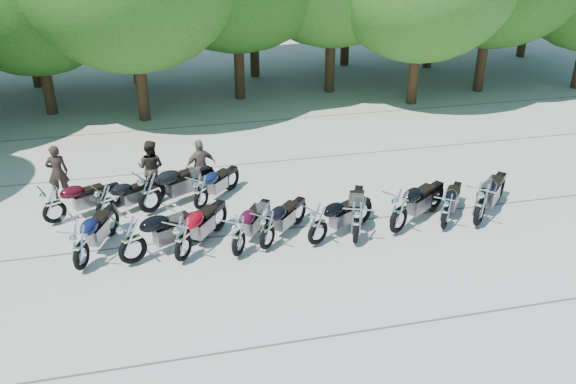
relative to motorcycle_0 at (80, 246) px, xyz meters
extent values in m
plane|color=#A59E95|center=(5.23, -0.64, -0.68)|extent=(90.00, 90.00, 0.00)
cylinder|color=#3A2614|center=(-2.03, 12.20, 0.98)|extent=(0.44, 0.44, 3.31)
cylinder|color=#3A2614|center=(1.66, 10.60, 1.29)|extent=(0.44, 0.44, 3.93)
cylinder|color=#3A2614|center=(5.76, 12.45, 1.39)|extent=(0.44, 0.44, 4.13)
cylinder|color=#3A2614|center=(9.84, 12.56, 1.37)|extent=(0.44, 0.44, 4.09)
cylinder|color=#3A2614|center=(12.78, 10.18, 1.13)|extent=(0.44, 0.44, 3.62)
cylinder|color=#3A2614|center=(16.43, 11.14, 1.31)|extent=(0.44, 0.44, 3.98)
cylinder|color=#3A2614|center=(-3.06, 16.33, 1.08)|extent=(0.44, 0.44, 3.52)
cylinder|color=#3A2614|center=(1.47, 15.79, 1.03)|extent=(0.44, 0.44, 3.42)
cylinder|color=#3A2614|center=(7.03, 15.83, 1.10)|extent=(0.44, 0.44, 3.56)
cylinder|color=#3A2614|center=(11.92, 16.83, 1.20)|extent=(0.44, 0.44, 3.76)
cylinder|color=#3A2614|center=(15.91, 15.45, 1.14)|extent=(0.44, 0.44, 3.63)
cylinder|color=#3A2614|center=(21.84, 16.38, 1.51)|extent=(0.44, 0.44, 4.37)
imported|color=black|center=(-0.89, 4.14, 0.16)|extent=(0.64, 0.45, 1.67)
imported|color=black|center=(1.77, 3.84, 0.17)|extent=(1.02, 0.93, 1.70)
imported|color=brown|center=(3.21, 3.67, 0.15)|extent=(1.04, 0.69, 1.65)
camera|label=1|loc=(2.02, -13.03, 7.53)|focal=38.00mm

